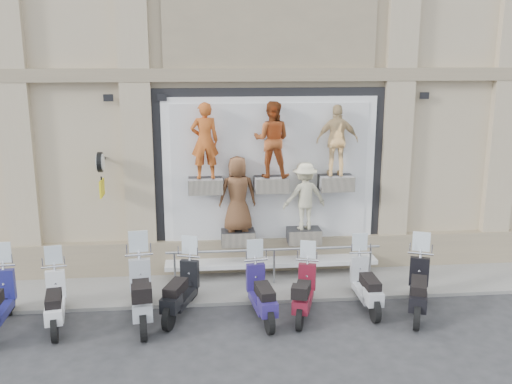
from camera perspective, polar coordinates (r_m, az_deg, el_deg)
The scene contains 13 objects.
ground at distance 11.81m, azimuth 3.08°, elevation -13.11°, with size 90.00×90.00×0.00m, color #2C2C2F.
sidewalk at distance 13.69m, azimuth 1.75°, elevation -9.03°, with size 16.00×2.20×0.08m, color gray.
building at distance 17.52m, azimuth -0.22°, elevation 15.87°, with size 14.00×8.60×12.00m, color tan, non-canonical shape.
shop_vitrine at distance 13.58m, azimuth 1.66°, elevation 1.36°, with size 5.60×0.86×4.30m.
guard_rail at distance 13.44m, azimuth 1.82°, elevation -7.52°, with size 5.06×0.10×0.93m, color #9EA0A5, non-canonical shape.
clock_sign_bracket at distance 13.33m, azimuth -15.26°, elevation 2.29°, with size 0.10×0.80×1.02m.
scooter_b at distance 12.11m, azimuth -19.54°, elevation -9.33°, with size 0.54×1.84×1.50m, color white, non-canonical shape.
scooter_c at distance 11.77m, azimuth -11.46°, elevation -8.85°, with size 0.62×2.13×1.73m, color #A3A8B1, non-canonical shape.
scooter_d at distance 12.00m, azimuth -7.58°, elevation -8.75°, with size 0.55×1.89×1.54m, color black, non-canonical shape.
scooter_e at distance 11.74m, azimuth 0.56°, elevation -9.19°, with size 0.54×1.86×1.51m, color navy, non-canonical shape.
scooter_f at distance 11.92m, azimuth 4.84°, elevation -9.05°, with size 0.52×1.78×1.45m, color maroon, non-canonical shape.
scooter_g at distance 12.43m, azimuth 11.00°, elevation -8.18°, with size 0.54×1.83×1.49m, color #ABADB2, non-canonical shape.
scooter_h at distance 12.38m, azimuth 16.00°, elevation -8.28°, with size 0.58×1.97×1.60m, color black, non-canonical shape.
Camera 1 is at (-1.64, -10.43, 5.30)m, focal length 40.00 mm.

